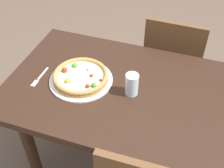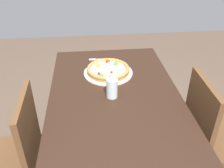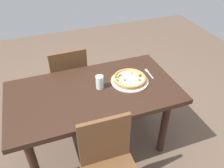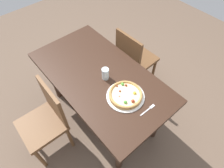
# 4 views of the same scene
# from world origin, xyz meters

# --- Properties ---
(ground_plane) EXTENTS (6.00, 6.00, 0.00)m
(ground_plane) POSITION_xyz_m (0.00, 0.00, 0.00)
(ground_plane) COLOR brown
(dining_table) EXTENTS (1.47, 0.80, 0.74)m
(dining_table) POSITION_xyz_m (0.00, 0.00, 0.64)
(dining_table) COLOR #331E14
(dining_table) RESTS_ON ground
(chair_near) EXTENTS (0.41, 0.41, 0.88)m
(chair_near) POSITION_xyz_m (-0.07, -0.61, 0.49)
(chair_near) COLOR brown
(chair_near) RESTS_ON ground
(chair_far) EXTENTS (0.41, 0.41, 0.88)m
(chair_far) POSITION_xyz_m (-0.12, 0.61, 0.49)
(chair_far) COLOR brown
(chair_far) RESTS_ON ground
(plate) EXTENTS (0.34, 0.34, 0.01)m
(plate) POSITION_xyz_m (0.35, 0.02, 0.74)
(plate) COLOR white
(plate) RESTS_ON dining_table
(pizza) EXTENTS (0.30, 0.30, 0.05)m
(pizza) POSITION_xyz_m (0.35, 0.02, 0.77)
(pizza) COLOR #B78447
(pizza) RESTS_ON plate
(fork) EXTENTS (0.02, 0.17, 0.00)m
(fork) POSITION_xyz_m (0.57, 0.08, 0.74)
(fork) COLOR silver
(fork) RESTS_ON dining_table
(drinking_glass) EXTENTS (0.07, 0.07, 0.12)m
(drinking_glass) POSITION_xyz_m (0.06, 0.02, 0.80)
(drinking_glass) COLOR silver
(drinking_glass) RESTS_ON dining_table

